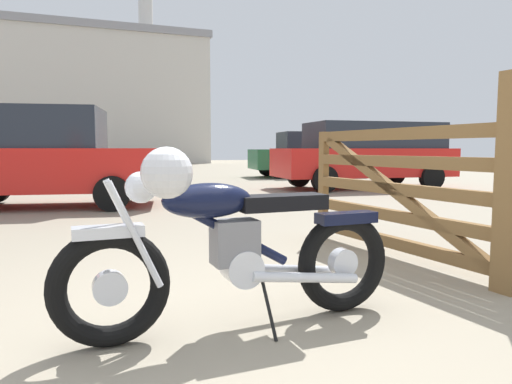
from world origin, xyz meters
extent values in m
plane|color=gray|center=(0.00, 0.00, 0.00)|extent=(80.00, 80.00, 0.00)
torus|color=black|center=(-0.46, -0.01, 0.32)|extent=(0.65, 0.18, 0.64)
cylinder|color=silver|center=(-0.46, -0.01, 0.32)|extent=(0.19, 0.10, 0.18)
torus|color=black|center=(0.97, 0.14, 0.32)|extent=(0.65, 0.18, 0.64)
cylinder|color=silver|center=(0.97, 0.14, 0.32)|extent=(0.19, 0.10, 0.18)
cube|color=silver|center=(-0.46, -0.01, 0.62)|extent=(0.37, 0.17, 0.06)
cube|color=black|center=(0.99, 0.14, 0.61)|extent=(0.41, 0.17, 0.07)
cylinder|color=silver|center=(-0.33, -0.07, 0.60)|extent=(0.29, 0.07, 0.58)
cylinder|color=silver|center=(-0.35, 0.08, 0.60)|extent=(0.29, 0.07, 0.58)
sphere|color=silver|center=(-0.29, 0.01, 0.85)|extent=(0.17, 0.17, 0.17)
cylinder|color=silver|center=(-0.21, 0.01, 0.92)|extent=(0.09, 0.62, 0.03)
sphere|color=silver|center=(-0.18, -0.28, 0.94)|extent=(0.25, 0.25, 0.25)
cylinder|color=black|center=(0.19, 0.06, 0.58)|extent=(0.76, 0.14, 0.47)
ellipsoid|color=black|center=(0.07, 0.04, 0.76)|extent=(0.54, 0.27, 0.20)
cube|color=black|center=(0.53, 0.09, 0.73)|extent=(0.56, 0.26, 0.09)
cube|color=slate|center=(0.23, 0.06, 0.51)|extent=(0.28, 0.21, 0.26)
cylinder|color=silver|center=(0.27, 0.07, 0.36)|extent=(0.24, 0.22, 0.22)
cylinder|color=silver|center=(0.66, 0.01, 0.28)|extent=(0.70, 0.13, 0.14)
cylinder|color=silver|center=(0.64, 0.21, 0.28)|extent=(0.70, 0.13, 0.14)
cylinder|color=black|center=(0.39, -0.09, 0.16)|extent=(0.04, 0.24, 0.33)
cube|color=brown|center=(1.91, 2.52, 0.65)|extent=(0.10, 0.11, 1.20)
cube|color=brown|center=(2.11, 1.33, 0.15)|extent=(0.48, 2.38, 0.11)
cube|color=brown|center=(2.11, 1.33, 0.41)|extent=(0.48, 2.38, 0.11)
cube|color=brown|center=(2.11, 1.33, 0.67)|extent=(0.48, 2.38, 0.11)
cube|color=brown|center=(2.11, 1.33, 0.93)|extent=(0.48, 2.38, 0.11)
cube|color=brown|center=(2.11, 1.33, 1.19)|extent=(0.48, 2.38, 0.11)
cube|color=brown|center=(2.11, 1.33, 0.65)|extent=(0.45, 2.18, 1.08)
cylinder|color=black|center=(-0.39, 7.21, 0.30)|extent=(0.62, 0.25, 0.60)
cylinder|color=black|center=(-0.56, 5.58, 0.30)|extent=(0.62, 0.25, 0.60)
cube|color=red|center=(-1.67, 6.52, 0.68)|extent=(4.05, 2.03, 0.76)
cube|color=#232833|center=(-1.92, 6.54, 1.42)|extent=(2.54, 1.75, 0.72)
cylinder|color=black|center=(-1.35, 10.49, 0.31)|extent=(0.63, 0.25, 0.62)
cylinder|color=black|center=(-1.22, 12.21, 0.31)|extent=(0.63, 0.25, 0.62)
cube|color=#2D4784|center=(-2.63, 11.45, 0.67)|extent=(4.32, 2.03, 0.72)
cube|color=#232833|center=(-2.63, 11.45, 1.35)|extent=(2.11, 1.71, 0.64)
cylinder|color=black|center=(7.69, 14.40, 0.31)|extent=(0.63, 0.24, 0.62)
cylinder|color=black|center=(7.58, 12.69, 0.31)|extent=(0.63, 0.24, 0.62)
cylinder|color=black|center=(4.99, 14.57, 0.31)|extent=(0.63, 0.24, 0.62)
cylinder|color=black|center=(4.88, 12.85, 0.31)|extent=(0.63, 0.24, 0.62)
cube|color=#23663D|center=(6.28, 13.63, 0.67)|extent=(4.30, 1.97, 0.72)
cube|color=#232833|center=(6.28, 13.63, 1.35)|extent=(2.09, 1.68, 0.64)
cylinder|color=black|center=(4.30, 7.72, 0.32)|extent=(0.64, 0.22, 0.64)
cylinder|color=black|center=(4.33, 9.48, 0.32)|extent=(0.64, 0.22, 0.64)
cylinder|color=black|center=(7.30, 7.68, 0.32)|extent=(0.64, 0.22, 0.64)
cylinder|color=black|center=(7.33, 9.44, 0.32)|extent=(0.64, 0.22, 0.64)
cube|color=red|center=(5.81, 8.58, 0.69)|extent=(4.72, 1.82, 0.74)
cube|color=#232833|center=(6.11, 8.57, 1.40)|extent=(3.52, 1.64, 0.68)
cylinder|color=black|center=(-2.26, 18.37, 0.31)|extent=(0.65, 0.32, 0.62)
cylinder|color=black|center=(-1.92, 16.68, 0.31)|extent=(0.65, 0.32, 0.62)
cylinder|color=black|center=(-4.91, 17.84, 0.31)|extent=(0.65, 0.32, 0.62)
cylinder|color=black|center=(-4.57, 16.16, 0.31)|extent=(0.65, 0.32, 0.62)
cube|color=red|center=(-3.41, 17.26, 0.67)|extent=(4.45, 2.50, 0.72)
cube|color=#232833|center=(-3.41, 17.26, 1.35)|extent=(2.27, 1.92, 0.64)
cube|color=beige|center=(-2.01, 35.60, 4.45)|extent=(15.69, 12.08, 8.90)
cube|color=gray|center=(-2.01, 35.60, 9.15)|extent=(16.01, 12.40, 0.50)
camera|label=1|loc=(-0.38, -2.52, 1.05)|focal=32.49mm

